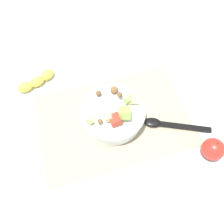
{
  "coord_description": "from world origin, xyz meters",
  "views": [
    {
      "loc": [
        -0.13,
        -0.41,
        0.71
      ],
      "look_at": [
        -0.01,
        0.0,
        0.05
      ],
      "focal_mm": 39.13,
      "sensor_mm": 36.0,
      "label": 1
    }
  ],
  "objects_px": {
    "serving_spoon": "(166,124)",
    "banana_whole": "(37,81)",
    "whole_apple": "(213,149)",
    "salad_bowl": "(112,113)"
  },
  "relations": [
    {
      "from": "serving_spoon",
      "to": "whole_apple",
      "type": "xyz_separation_m",
      "value": [
        0.09,
        -0.13,
        0.02
      ]
    },
    {
      "from": "whole_apple",
      "to": "salad_bowl",
      "type": "bearing_deg",
      "value": 141.03
    },
    {
      "from": "whole_apple",
      "to": "serving_spoon",
      "type": "bearing_deg",
      "value": 124.77
    },
    {
      "from": "salad_bowl",
      "to": "whole_apple",
      "type": "height_order",
      "value": "salad_bowl"
    },
    {
      "from": "salad_bowl",
      "to": "whole_apple",
      "type": "relative_size",
      "value": 2.68
    },
    {
      "from": "whole_apple",
      "to": "banana_whole",
      "type": "relative_size",
      "value": 0.54
    },
    {
      "from": "salad_bowl",
      "to": "serving_spoon",
      "type": "height_order",
      "value": "salad_bowl"
    },
    {
      "from": "serving_spoon",
      "to": "banana_whole",
      "type": "xyz_separation_m",
      "value": [
        -0.39,
        0.3,
        0.01
      ]
    },
    {
      "from": "serving_spoon",
      "to": "whole_apple",
      "type": "bearing_deg",
      "value": -55.23
    },
    {
      "from": "serving_spoon",
      "to": "whole_apple",
      "type": "height_order",
      "value": "whole_apple"
    }
  ]
}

